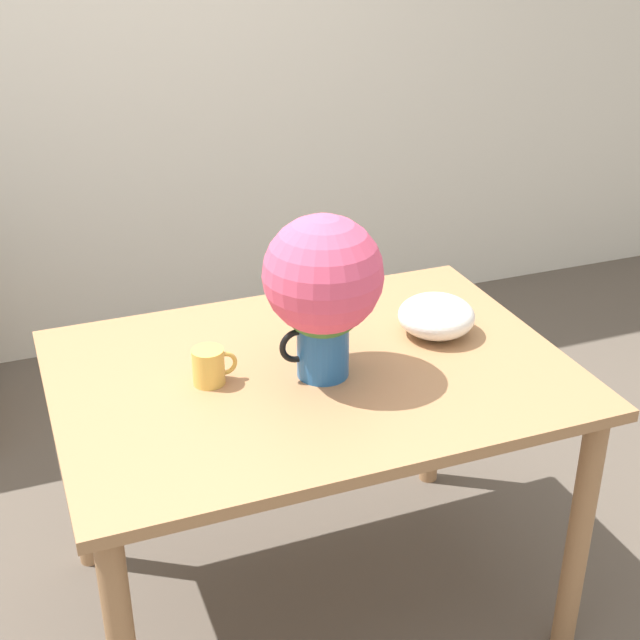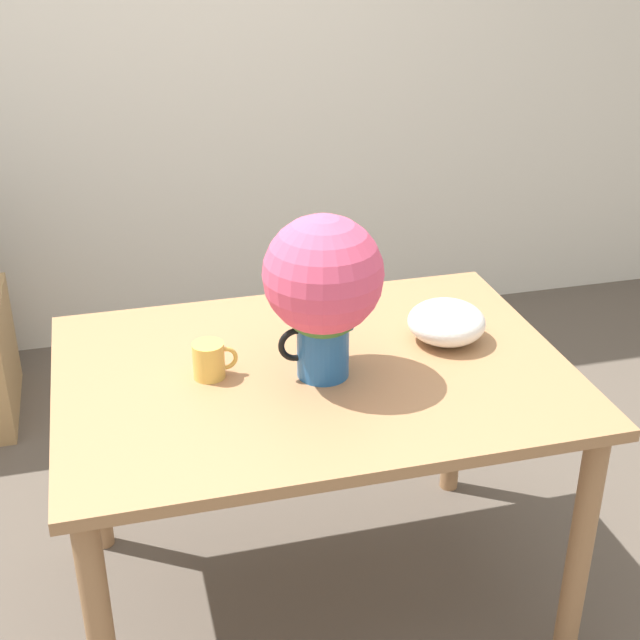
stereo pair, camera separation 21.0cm
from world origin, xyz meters
name	(u,v)px [view 2 (the right image)]	position (x,y,z in m)	size (l,w,h in m)	color
ground_plane	(253,614)	(0.00, 0.00, 0.00)	(12.00, 12.00, 0.00)	brown
wall_back	(155,32)	(0.00, 1.80, 1.30)	(8.00, 0.05, 2.60)	silver
table	(313,403)	(0.18, 0.02, 0.65)	(1.26, 0.90, 0.76)	#A3754C
flower_vase	(323,286)	(0.20, -0.02, 0.99)	(0.28, 0.28, 0.41)	#235B9E
coffee_mug	(210,360)	(-0.07, 0.04, 0.80)	(0.11, 0.08, 0.09)	gold
white_bowl	(446,322)	(0.55, 0.07, 0.81)	(0.20, 0.20, 0.11)	white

